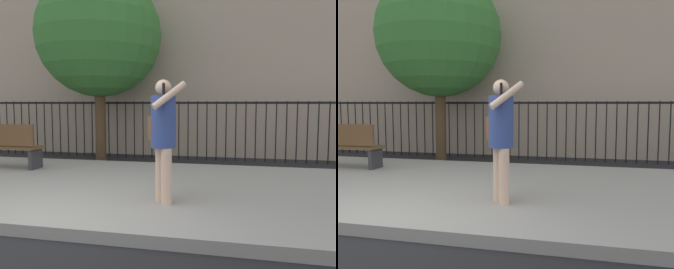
% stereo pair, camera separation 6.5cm
% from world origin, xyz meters
% --- Properties ---
extents(ground_plane, '(60.00, 60.00, 0.00)m').
position_xyz_m(ground_plane, '(0.00, 0.00, 0.00)').
color(ground_plane, black).
extents(sidewalk, '(28.00, 4.40, 0.15)m').
position_xyz_m(sidewalk, '(0.00, 2.20, 0.07)').
color(sidewalk, '#9E9B93').
rests_on(sidewalk, ground).
extents(iron_fence, '(12.03, 0.04, 1.60)m').
position_xyz_m(iron_fence, '(0.00, 5.90, 1.02)').
color(iron_fence, black).
rests_on(iron_fence, ground).
extents(pedestrian_on_phone, '(0.64, 0.71, 1.70)m').
position_xyz_m(pedestrian_on_phone, '(1.27, 1.24, 1.14)').
color(pedestrian_on_phone, beige).
rests_on(pedestrian_on_phone, sidewalk).
extents(street_bench, '(1.60, 0.45, 0.95)m').
position_xyz_m(street_bench, '(-2.63, 3.01, 0.65)').
color(street_bench, brown).
rests_on(street_bench, sidewalk).
extents(street_tree_near, '(3.26, 3.26, 4.96)m').
position_xyz_m(street_tree_near, '(-1.37, 5.23, 3.32)').
color(street_tree_near, '#4C3823').
rests_on(street_tree_near, ground).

